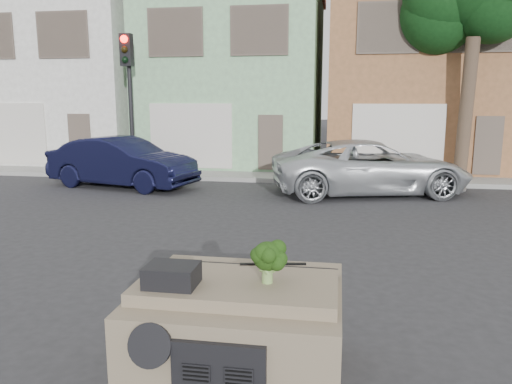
% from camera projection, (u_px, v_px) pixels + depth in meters
% --- Properties ---
extents(ground_plane, '(120.00, 120.00, 0.00)m').
position_uv_depth(ground_plane, '(277.00, 277.00, 8.05)').
color(ground_plane, '#303033').
rests_on(ground_plane, ground).
extents(sidewalk, '(40.00, 3.00, 0.15)m').
position_uv_depth(sidewalk, '(312.00, 175.00, 18.21)').
color(sidewalk, gray).
rests_on(sidewalk, ground).
extents(townhouse_white, '(7.20, 8.20, 7.55)m').
position_uv_depth(townhouse_white, '(81.00, 78.00, 23.17)').
color(townhouse_white, silver).
rests_on(townhouse_white, ground).
extents(townhouse_mint, '(7.20, 8.20, 7.55)m').
position_uv_depth(townhouse_mint, '(239.00, 77.00, 21.97)').
color(townhouse_mint, '#89BC8A').
rests_on(townhouse_mint, ground).
extents(townhouse_tan, '(7.20, 8.20, 7.55)m').
position_uv_depth(townhouse_tan, '(416.00, 75.00, 20.76)').
color(townhouse_tan, '#94613C').
rests_on(townhouse_tan, ground).
extents(navy_sedan, '(5.16, 2.81, 1.61)m').
position_uv_depth(navy_sedan, '(123.00, 187.00, 16.22)').
color(navy_sedan, black).
rests_on(navy_sedan, ground).
extents(silver_pickup, '(6.34, 4.08, 1.62)m').
position_uv_depth(silver_pickup, '(369.00, 194.00, 15.07)').
color(silver_pickup, silver).
rests_on(silver_pickup, ground).
extents(traffic_signal, '(0.40, 0.40, 5.10)m').
position_uv_depth(traffic_signal, '(130.00, 106.00, 17.83)').
color(traffic_signal, black).
rests_on(traffic_signal, ground).
extents(tree_near, '(4.40, 4.00, 8.50)m').
position_uv_depth(tree_near, '(470.00, 53.00, 15.95)').
color(tree_near, '#0F3411').
rests_on(tree_near, ground).
extents(car_dashboard, '(2.00, 1.80, 1.12)m').
position_uv_depth(car_dashboard, '(240.00, 329.00, 5.04)').
color(car_dashboard, '#7C6D56').
rests_on(car_dashboard, ground).
extents(instrument_hump, '(0.48, 0.38, 0.20)m').
position_uv_depth(instrument_hump, '(172.00, 275.00, 4.67)').
color(instrument_hump, black).
rests_on(instrument_hump, car_dashboard).
extents(wiper_arm, '(0.69, 0.15, 0.02)m').
position_uv_depth(wiper_arm, '(273.00, 264.00, 5.26)').
color(wiper_arm, black).
rests_on(wiper_arm, car_dashboard).
extents(broccoli, '(0.47, 0.47, 0.41)m').
position_uv_depth(broccoli, '(267.00, 262.00, 4.72)').
color(broccoli, black).
rests_on(broccoli, car_dashboard).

